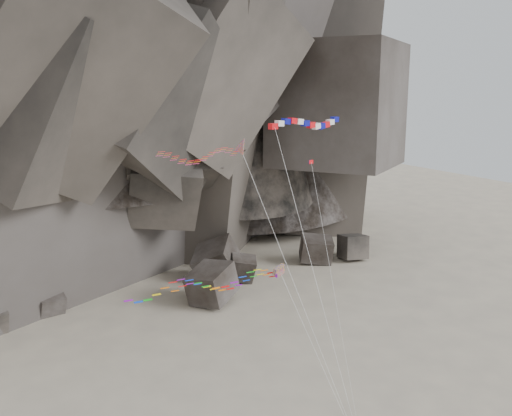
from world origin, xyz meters
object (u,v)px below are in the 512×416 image
parafoil_kite (202,284)px  pennant_kite (324,237)px  delta_kite (198,155)px  banner_kite (307,125)px

parafoil_kite → pennant_kite: size_ratio=0.69×
delta_kite → pennant_kite: size_ratio=1.09×
pennant_kite → banner_kite: bearing=54.9°
delta_kite → parafoil_kite: 10.69m
delta_kite → pennant_kite: (9.49, -5.27, -7.34)m
parafoil_kite → delta_kite: bearing=43.6°
delta_kite → banner_kite: banner_kite is taller
pennant_kite → delta_kite: bearing=141.1°
delta_kite → banner_kite: 12.88m
banner_kite → parafoil_kite: size_ratio=1.66×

